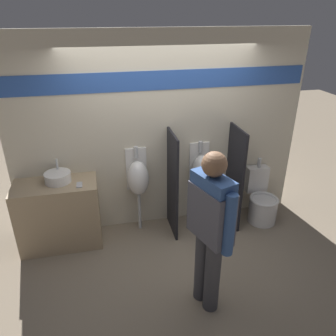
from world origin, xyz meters
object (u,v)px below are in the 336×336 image
at_px(cell_phone, 79,185).
at_px(urinal_far, 201,172).
at_px(urinal_near_counter, 138,178).
at_px(person_in_vest, 210,223).
at_px(sink_basin, 58,177).
at_px(toilet, 261,202).

xyz_separation_m(cell_phone, urinal_far, (1.67, 0.22, -0.10)).
xyz_separation_m(urinal_near_counter, urinal_far, (0.91, 0.00, 0.00)).
relative_size(cell_phone, urinal_near_counter, 0.11).
bearing_deg(person_in_vest, urinal_far, -34.26).
distance_m(sink_basin, cell_phone, 0.31).
bearing_deg(person_in_vest, toilet, -63.78).
height_order(urinal_far, person_in_vest, person_in_vest).
bearing_deg(toilet, cell_phone, -178.95).
relative_size(cell_phone, urinal_far, 0.11).
xyz_separation_m(sink_basin, toilet, (2.83, -0.11, -0.69)).
relative_size(urinal_far, toilet, 1.35).
bearing_deg(urinal_near_counter, urinal_far, 0.00).
bearing_deg(urinal_near_counter, sink_basin, -176.66).
height_order(urinal_near_counter, person_in_vest, person_in_vest).
distance_m(cell_phone, person_in_vest, 1.80).
height_order(toilet, person_in_vest, person_in_vest).
xyz_separation_m(urinal_near_counter, person_in_vest, (0.50, -1.50, 0.21)).
bearing_deg(urinal_far, cell_phone, -172.59).
distance_m(sink_basin, urinal_far, 1.94).
height_order(urinal_near_counter, toilet, urinal_near_counter).
height_order(sink_basin, cell_phone, sink_basin).
xyz_separation_m(cell_phone, person_in_vest, (1.26, -1.28, 0.11)).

